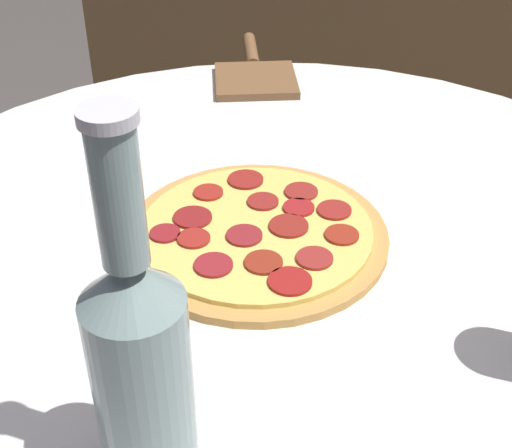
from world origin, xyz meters
name	(u,v)px	position (x,y,z in m)	size (l,w,h in m)	color
table	(280,355)	(0.00, 0.00, 0.57)	(1.04, 1.04, 0.73)	silver
pizza	(256,233)	(-0.03, 0.01, 0.74)	(0.29, 0.29, 0.02)	#C68E47
beer_bottle	(140,360)	(-0.01, -0.29, 0.84)	(0.07, 0.07, 0.30)	gray
pizza_paddle	(255,73)	(-0.18, 0.43, 0.74)	(0.17, 0.26, 0.02)	brown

